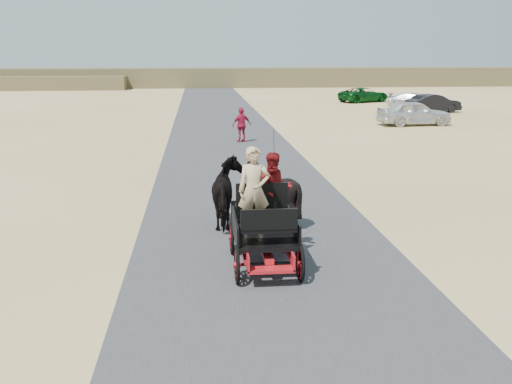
{
  "coord_description": "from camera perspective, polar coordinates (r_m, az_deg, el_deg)",
  "views": [
    {
      "loc": [
        -1.46,
        -13.17,
        4.36
      ],
      "look_at": [
        -0.15,
        -0.35,
        1.2
      ],
      "focal_mm": 40.0,
      "sensor_mm": 36.0,
      "label": 1
    }
  ],
  "objects": [
    {
      "name": "passenger_woman",
      "position": [
        12.26,
        1.87,
        0.32
      ],
      "size": [
        0.77,
        0.6,
        1.58
      ],
      "primitive_type": "imported",
      "color": "#660C0F",
      "rests_on": "carriage"
    },
    {
      "name": "ridge_far",
      "position": [
        75.25,
        -4.79,
        11.34
      ],
      "size": [
        140.0,
        6.0,
        2.4
      ],
      "primitive_type": "cube",
      "color": "brown",
      "rests_on": "ground"
    },
    {
      "name": "pedestrian",
      "position": [
        28.42,
        -1.44,
        6.72
      ],
      "size": [
        1.09,
        0.78,
        1.73
      ],
      "primitive_type": "imported",
      "rotation": [
        0.0,
        0.0,
        3.55
      ],
      "color": "#A41234",
      "rests_on": "ground"
    },
    {
      "name": "carriage",
      "position": [
        11.98,
        0.78,
        -5.73
      ],
      "size": [
        1.3,
        2.4,
        0.72
      ],
      "primitive_type": null,
      "color": "black",
      "rests_on": "ground"
    },
    {
      "name": "ground",
      "position": [
        13.95,
        0.48,
        -4.43
      ],
      "size": [
        140.0,
        140.0,
        0.0
      ],
      "primitive_type": "plane",
      "color": "tan"
    },
    {
      "name": "road",
      "position": [
        13.95,
        0.48,
        -4.41
      ],
      "size": [
        6.0,
        140.0,
        0.01
      ],
      "primitive_type": "cube",
      "color": "#38383A",
      "rests_on": "ground"
    },
    {
      "name": "horse_left",
      "position": [
        14.66,
        -2.69,
        -0.09
      ],
      "size": [
        0.91,
        2.01,
        1.7
      ],
      "primitive_type": "imported",
      "rotation": [
        0.0,
        0.0,
        3.14
      ],
      "color": "black",
      "rests_on": "ground"
    },
    {
      "name": "car_b",
      "position": [
        44.72,
        17.32,
        8.45
      ],
      "size": [
        4.34,
        2.39,
        1.36
      ],
      "primitive_type": "imported",
      "rotation": [
        0.0,
        0.0,
        1.82
      ],
      "color": "black",
      "rests_on": "ground"
    },
    {
      "name": "car_a",
      "position": [
        36.52,
        15.52,
        7.64
      ],
      "size": [
        4.57,
        2.09,
        1.52
      ],
      "primitive_type": "imported",
      "rotation": [
        0.0,
        0.0,
        1.64
      ],
      "color": "silver",
      "rests_on": "ground"
    },
    {
      "name": "car_d",
      "position": [
        52.85,
        10.74,
        9.53
      ],
      "size": [
        5.13,
        3.78,
        1.3
      ],
      "primitive_type": "imported",
      "rotation": [
        0.0,
        0.0,
        1.97
      ],
      "color": "#0C4C19",
      "rests_on": "ground"
    },
    {
      "name": "car_c",
      "position": [
        47.67,
        15.52,
        8.78
      ],
      "size": [
        4.47,
        3.65,
        1.22
      ],
      "primitive_type": "imported",
      "rotation": [
        0.0,
        0.0,
        1.02
      ],
      "color": "silver",
      "rests_on": "ground"
    },
    {
      "name": "horse_right",
      "position": [
        14.76,
        1.57,
        0.02
      ],
      "size": [
        1.37,
        1.54,
        1.7
      ],
      "primitive_type": "imported",
      "rotation": [
        0.0,
        0.0,
        3.14
      ],
      "color": "black",
      "rests_on": "ground"
    },
    {
      "name": "driver_man",
      "position": [
        11.65,
        -0.21,
        0.17
      ],
      "size": [
        0.66,
        0.43,
        1.8
      ],
      "primitive_type": "imported",
      "color": "tan",
      "rests_on": "carriage"
    }
  ]
}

